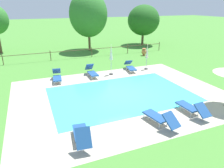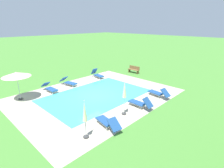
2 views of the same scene
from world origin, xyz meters
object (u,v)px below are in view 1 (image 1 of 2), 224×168
(sun_lounger_north_near_steps, at_px, (92,72))
(sun_lounger_north_far, at_px, (130,67))
(sun_lounger_north_end, at_px, (160,117))
(patio_umbrella_closed_row_mid_west, at_px, (147,53))
(sun_lounger_south_near_corner, at_px, (57,76))
(sun_lounger_south_mid, at_px, (191,107))
(patio_umbrella_closed_row_west, at_px, (111,54))
(tree_far_west, at_px, (143,20))
(sun_lounger_north_mid, at_px, (81,134))
(tree_centre, at_px, (88,14))
(terracotta_urn_near_fence, at_px, (144,52))

(sun_lounger_north_near_steps, relative_size, sun_lounger_north_far, 0.93)
(sun_lounger_north_end, xyz_separation_m, patio_umbrella_closed_row_mid_west, (4.14, 8.06, 1.09))
(sun_lounger_south_near_corner, distance_m, sun_lounger_south_mid, 9.71)
(sun_lounger_north_near_steps, height_order, patio_umbrella_closed_row_west, patio_umbrella_closed_row_west)
(sun_lounger_south_mid, distance_m, patio_umbrella_closed_row_mid_west, 8.16)
(sun_lounger_south_mid, xyz_separation_m, tree_far_west, (7.70, 18.32, 3.01))
(sun_lounger_north_near_steps, height_order, sun_lounger_south_mid, sun_lounger_north_near_steps)
(sun_lounger_north_end, bearing_deg, tree_far_west, 62.05)
(sun_lounger_north_far, height_order, patio_umbrella_closed_row_west, patio_umbrella_closed_row_west)
(sun_lounger_north_end, distance_m, patio_umbrella_closed_row_west, 8.01)
(sun_lounger_north_far, distance_m, sun_lounger_south_near_corner, 6.29)
(sun_lounger_north_mid, xyz_separation_m, sun_lounger_north_far, (6.45, 8.14, -0.03))
(sun_lounger_north_far, distance_m, tree_far_west, 12.97)
(sun_lounger_south_near_corner, bearing_deg, sun_lounger_north_near_steps, 1.17)
(sun_lounger_north_near_steps, bearing_deg, sun_lounger_north_mid, -109.95)
(sun_lounger_south_mid, bearing_deg, tree_far_west, 67.21)
(sun_lounger_north_near_steps, bearing_deg, patio_umbrella_closed_row_west, -6.82)
(patio_umbrella_closed_row_west, bearing_deg, tree_far_west, 49.36)
(tree_centre, bearing_deg, patio_umbrella_closed_row_west, -96.29)
(sun_lounger_north_near_steps, height_order, tree_far_west, tree_far_west)
(sun_lounger_north_mid, bearing_deg, tree_far_west, 53.52)
(sun_lounger_south_mid, relative_size, patio_umbrella_closed_row_mid_west, 0.90)
(sun_lounger_north_mid, height_order, sun_lounger_south_near_corner, sun_lounger_north_mid)
(sun_lounger_north_near_steps, relative_size, sun_lounger_south_near_corner, 0.95)
(sun_lounger_north_far, bearing_deg, terracotta_urn_near_fence, 48.25)
(sun_lounger_north_near_steps, relative_size, sun_lounger_south_mid, 0.95)
(tree_centre, bearing_deg, sun_lounger_north_far, -84.87)
(sun_lounger_north_mid, xyz_separation_m, terracotta_urn_near_fence, (10.48, 12.66, 0.03))
(sun_lounger_south_near_corner, xyz_separation_m, tree_far_west, (13.51, 10.54, 3.00))
(sun_lounger_north_near_steps, distance_m, sun_lounger_north_end, 8.11)
(sun_lounger_north_mid, height_order, sun_lounger_south_mid, sun_lounger_north_mid)
(sun_lounger_north_mid, bearing_deg, sun_lounger_south_near_corner, 88.87)
(sun_lounger_north_end, bearing_deg, sun_lounger_north_mid, 179.05)
(sun_lounger_south_mid, xyz_separation_m, patio_umbrella_closed_row_west, (-1.47, 7.64, 1.33))
(tree_far_west, bearing_deg, sun_lounger_south_mid, -112.79)
(terracotta_urn_near_fence, distance_m, tree_centre, 8.00)
(sun_lounger_north_near_steps, distance_m, sun_lounger_north_far, 3.54)
(sun_lounger_south_mid, bearing_deg, patio_umbrella_closed_row_mid_west, 75.70)
(sun_lounger_north_mid, distance_m, tree_centre, 18.93)
(sun_lounger_south_mid, height_order, tree_far_west, tree_far_west)
(sun_lounger_north_near_steps, height_order, sun_lounger_south_near_corner, sun_lounger_north_near_steps)
(sun_lounger_north_end, bearing_deg, sun_lounger_north_near_steps, 96.55)
(sun_lounger_north_mid, distance_m, tree_far_west, 23.18)
(sun_lounger_north_mid, distance_m, patio_umbrella_closed_row_west, 9.11)
(sun_lounger_north_end, relative_size, tree_centre, 0.30)
(sun_lounger_north_mid, xyz_separation_m, patio_umbrella_closed_row_west, (4.50, 7.81, 1.30))
(tree_far_west, bearing_deg, tree_centre, -174.16)
(sun_lounger_north_end, relative_size, tree_far_west, 0.38)
(sun_lounger_north_mid, bearing_deg, sun_lounger_south_mid, 1.56)
(patio_umbrella_closed_row_west, height_order, terracotta_urn_near_fence, patio_umbrella_closed_row_west)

